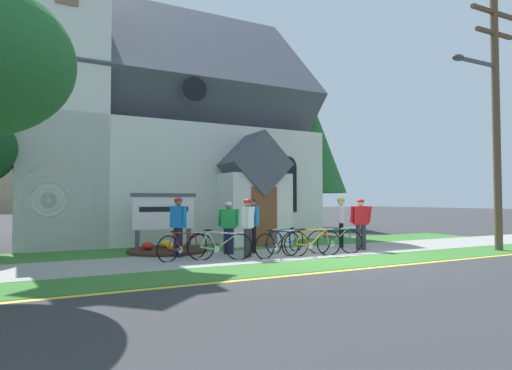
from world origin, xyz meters
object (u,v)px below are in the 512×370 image
(bicycle_white, at_px, (335,241))
(bicycle_green, at_px, (278,244))
(bicycle_silver, at_px, (313,243))
(cyclist_in_red_jersey, at_px, (252,221))
(bicycle_yellow, at_px, (220,246))
(bicycle_blue, at_px, (286,241))
(cyclist_in_blue_jersey, at_px, (248,223))
(roadside_conifer, at_px, (311,146))
(church_sign, at_px, (164,213))
(cyclist_in_green_jersey, at_px, (229,224))
(cyclist_in_yellow_jersey, at_px, (341,218))
(utility_pole, at_px, (494,107))
(bicycle_red, at_px, (183,246))
(cyclist_in_orange_jersey, at_px, (178,222))
(cyclist_in_white_jersey, at_px, (361,220))

(bicycle_white, height_order, bicycle_green, bicycle_green)
(bicycle_silver, relative_size, cyclist_in_red_jersey, 1.02)
(bicycle_yellow, bearing_deg, bicycle_blue, 13.94)
(bicycle_white, height_order, cyclist_in_blue_jersey, cyclist_in_blue_jersey)
(bicycle_green, bearing_deg, cyclist_in_red_jersey, 103.02)
(roadside_conifer, bearing_deg, church_sign, -146.95)
(cyclist_in_green_jersey, relative_size, cyclist_in_yellow_jersey, 0.93)
(utility_pole, bearing_deg, cyclist_in_green_jersey, 160.09)
(bicycle_red, bearing_deg, bicycle_silver, -13.76)
(cyclist_in_red_jersey, bearing_deg, church_sign, 139.71)
(bicycle_blue, distance_m, cyclist_in_red_jersey, 1.23)
(cyclist_in_red_jersey, bearing_deg, utility_pole, -21.42)
(bicycle_red, distance_m, cyclist_in_orange_jersey, 0.87)
(bicycle_blue, relative_size, utility_pole, 0.20)
(cyclist_in_red_jersey, bearing_deg, cyclist_in_yellow_jersey, 0.50)
(cyclist_in_red_jersey, distance_m, utility_pole, 8.79)
(bicycle_yellow, distance_m, cyclist_in_white_jersey, 5.00)
(bicycle_green, distance_m, utility_pole, 8.54)
(bicycle_blue, xyz_separation_m, utility_pole, (6.41, -2.59, 4.32))
(cyclist_in_green_jersey, bearing_deg, bicycle_green, -49.77)
(cyclist_in_blue_jersey, xyz_separation_m, roadside_conifer, (8.55, 9.38, 3.84))
(cyclist_in_orange_jersey, height_order, cyclist_in_red_jersey, cyclist_in_orange_jersey)
(bicycle_silver, distance_m, cyclist_in_white_jersey, 2.36)
(bicycle_blue, distance_m, cyclist_in_white_jersey, 2.65)
(cyclist_in_green_jersey, xyz_separation_m, cyclist_in_white_jersey, (4.29, -0.93, 0.06))
(utility_pole, bearing_deg, cyclist_in_yellow_jersey, 143.45)
(cyclist_in_yellow_jersey, bearing_deg, bicycle_yellow, -168.87)
(church_sign, xyz_separation_m, cyclist_in_white_jersey, (5.78, -2.78, -0.23))
(bicycle_silver, height_order, cyclist_in_yellow_jersey, cyclist_in_yellow_jersey)
(cyclist_in_blue_jersey, distance_m, cyclist_in_green_jersey, 0.87)
(bicycle_blue, relative_size, cyclist_in_white_jersey, 1.00)
(cyclist_in_orange_jersey, bearing_deg, cyclist_in_blue_jersey, -26.71)
(roadside_conifer, bearing_deg, cyclist_in_yellow_jersey, -118.20)
(utility_pole, bearing_deg, bicycle_silver, 165.86)
(bicycle_white, height_order, cyclist_in_green_jersey, cyclist_in_green_jersey)
(cyclist_in_green_jersey, distance_m, utility_pole, 9.47)
(church_sign, height_order, bicycle_white, church_sign)
(bicycle_white, bearing_deg, bicycle_yellow, 176.28)
(church_sign, relative_size, utility_pole, 0.25)
(cyclist_in_blue_jersey, bearing_deg, roadside_conifer, 47.65)
(bicycle_silver, height_order, utility_pole, utility_pole)
(bicycle_yellow, height_order, roadside_conifer, roadside_conifer)
(cyclist_in_orange_jersey, xyz_separation_m, cyclist_in_yellow_jersey, (5.74, -0.09, 0.00))
(cyclist_in_red_jersey, height_order, utility_pole, utility_pole)
(utility_pole, bearing_deg, bicycle_green, 166.19)
(cyclist_in_orange_jersey, xyz_separation_m, roadside_conifer, (10.33, 8.48, 3.81))
(roadside_conifer, bearing_deg, bicycle_red, -138.78)
(bicycle_yellow, xyz_separation_m, cyclist_in_blue_jersey, (0.92, 0.15, 0.59))
(cyclist_in_blue_jersey, bearing_deg, bicycle_red, 170.73)
(bicycle_silver, relative_size, cyclist_in_orange_jersey, 1.00)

